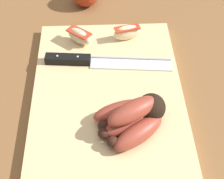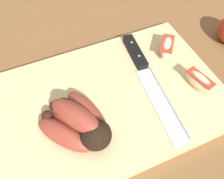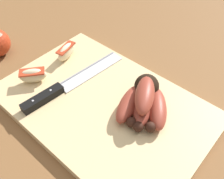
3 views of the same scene
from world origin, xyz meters
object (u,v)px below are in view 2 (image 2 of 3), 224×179
Objects in this scene: apple_wedge_near at (199,81)px; apple_wedge_middle at (166,47)px; chefs_knife at (143,68)px; banana_bunch at (79,124)px.

apple_wedge_near is 0.11m from apple_wedge_middle.
apple_wedge_middle reaches higher than chefs_knife.
banana_bunch is at bearing -1.11° from apple_wedge_near.
apple_wedge_middle is at bearing -85.95° from apple_wedge_near.
banana_bunch reaches higher than apple_wedge_middle.
chefs_knife is (-0.17, -0.08, -0.02)m from banana_bunch.
apple_wedge_near is at bearing 178.89° from banana_bunch.
banana_bunch reaches higher than chefs_knife.
apple_wedge_near is (-0.25, 0.00, -0.00)m from banana_bunch.
banana_bunch is 2.13× the size of apple_wedge_near.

